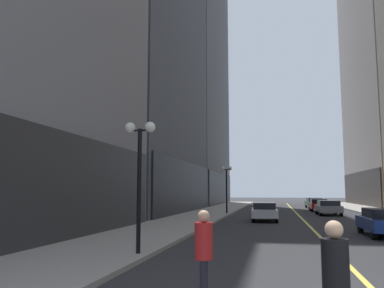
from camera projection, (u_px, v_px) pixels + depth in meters
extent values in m
plane|color=#2D2D30|center=(298.00, 214.00, 36.89)|extent=(200.00, 200.00, 0.00)
cube|color=#9E9991|center=(210.00, 213.00, 38.56)|extent=(4.50, 78.00, 0.15)
cube|color=#E5D64C|center=(298.00, 214.00, 36.89)|extent=(0.16, 70.00, 0.01)
cube|color=#2C2C2E|center=(57.00, 188.00, 15.95)|extent=(0.50, 20.90, 4.56)
cube|color=black|center=(185.00, 187.00, 38.83)|extent=(0.50, 22.80, 5.00)
cube|color=#212327|center=(220.00, 189.00, 63.63)|extent=(0.50, 24.70, 5.00)
cube|color=#332A23|center=(361.00, 189.00, 59.36)|extent=(0.50, 24.70, 5.00)
cube|color=navy|center=(384.00, 224.00, 18.89)|extent=(1.88, 4.26, 0.55)
cylinder|color=black|center=(360.00, 227.00, 20.46)|extent=(0.22, 0.64, 0.64)
cylinder|color=black|center=(374.00, 232.00, 17.58)|extent=(0.22, 0.64, 0.64)
cube|color=#B7B7BC|center=(264.00, 213.00, 28.62)|extent=(1.96, 4.55, 0.55)
cube|color=black|center=(264.00, 206.00, 28.90)|extent=(1.66, 2.57, 0.50)
cylinder|color=black|center=(276.00, 218.00, 26.93)|extent=(0.25, 0.65, 0.64)
cylinder|color=black|center=(253.00, 218.00, 27.17)|extent=(0.25, 0.65, 0.64)
cylinder|color=black|center=(274.00, 215.00, 30.00)|extent=(0.25, 0.65, 0.64)
cylinder|color=black|center=(254.00, 215.00, 30.25)|extent=(0.25, 0.65, 0.64)
cube|color=slate|center=(328.00, 209.00, 35.56)|extent=(1.97, 4.15, 0.55)
cube|color=black|center=(328.00, 203.00, 35.42)|extent=(1.72, 2.33, 0.50)
cylinder|color=black|center=(317.00, 211.00, 37.09)|extent=(0.23, 0.64, 0.64)
cylinder|color=black|center=(336.00, 211.00, 36.78)|extent=(0.23, 0.64, 0.64)
cylinder|color=black|center=(321.00, 212.00, 34.28)|extent=(0.23, 0.64, 0.64)
cylinder|color=black|center=(341.00, 213.00, 33.97)|extent=(0.23, 0.64, 0.64)
cube|color=#B21919|center=(318.00, 206.00, 42.82)|extent=(1.79, 4.69, 0.55)
cube|color=black|center=(318.00, 201.00, 42.65)|extent=(1.56, 2.63, 0.50)
cylinder|color=black|center=(310.00, 208.00, 44.54)|extent=(0.23, 0.64, 0.64)
cylinder|color=black|center=(324.00, 208.00, 44.22)|extent=(0.23, 0.64, 0.64)
cylinder|color=black|center=(312.00, 209.00, 41.36)|extent=(0.23, 0.64, 0.64)
cylinder|color=black|center=(328.00, 209.00, 41.05)|extent=(0.23, 0.64, 0.64)
cube|color=#196038|center=(314.00, 203.00, 50.36)|extent=(2.01, 4.62, 0.55)
cube|color=black|center=(314.00, 200.00, 50.20)|extent=(1.70, 2.61, 0.50)
cylinder|color=black|center=(306.00, 205.00, 52.02)|extent=(0.25, 0.65, 0.64)
cylinder|color=black|center=(319.00, 205.00, 51.77)|extent=(0.25, 0.65, 0.64)
cylinder|color=black|center=(309.00, 206.00, 48.90)|extent=(0.25, 0.65, 0.64)
cylinder|color=black|center=(323.00, 206.00, 48.65)|extent=(0.25, 0.65, 0.64)
cylinder|color=black|center=(203.00, 284.00, 7.30)|extent=(0.14, 0.14, 0.86)
cylinder|color=black|center=(204.00, 282.00, 7.46)|extent=(0.14, 0.14, 0.86)
cylinder|color=#B21E1E|center=(204.00, 241.00, 7.47)|extent=(0.37, 0.37, 0.68)
sphere|color=tan|center=(204.00, 216.00, 7.52)|extent=(0.23, 0.23, 0.23)
cylinder|color=black|center=(335.00, 266.00, 5.01)|extent=(0.46, 0.46, 0.68)
sphere|color=tan|center=(334.00, 229.00, 5.07)|extent=(0.23, 0.23, 0.23)
cylinder|color=black|center=(139.00, 192.00, 13.00)|extent=(0.14, 0.14, 4.20)
cylinder|color=black|center=(140.00, 130.00, 13.24)|extent=(0.80, 0.06, 0.06)
sphere|color=white|center=(130.00, 128.00, 13.32)|extent=(0.36, 0.36, 0.36)
sphere|color=white|center=(150.00, 127.00, 13.18)|extent=(0.36, 0.36, 0.36)
cylinder|color=black|center=(227.00, 192.00, 36.64)|extent=(0.14, 0.14, 4.20)
cylinder|color=black|center=(226.00, 169.00, 36.88)|extent=(0.80, 0.06, 0.06)
sphere|color=white|center=(223.00, 168.00, 36.96)|extent=(0.36, 0.36, 0.36)
sphere|color=white|center=(230.00, 168.00, 36.82)|extent=(0.36, 0.36, 0.36)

